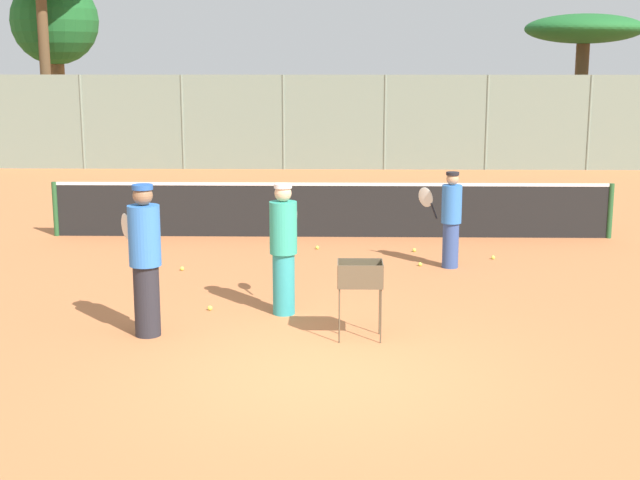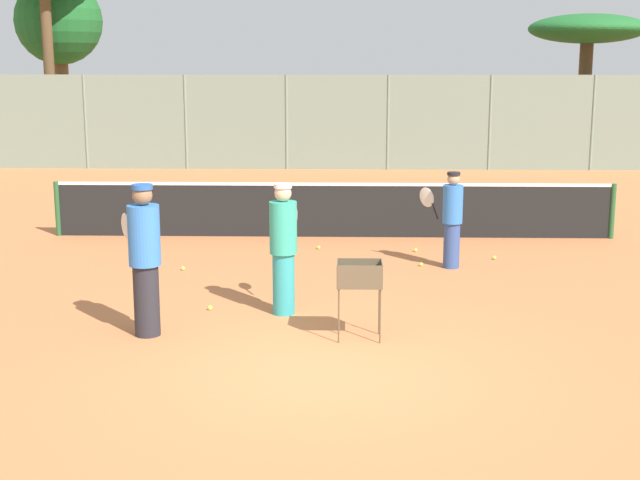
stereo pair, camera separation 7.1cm
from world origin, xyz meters
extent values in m
plane|color=#C67242|center=(0.00, 0.00, 0.00)|extent=(80.00, 80.00, 0.00)
cylinder|color=#26592D|center=(-5.41, 7.64, 0.54)|extent=(0.10, 0.10, 1.07)
cylinder|color=#26592D|center=(5.41, 7.64, 0.54)|extent=(0.10, 0.10, 1.07)
cube|color=black|center=(0.00, 7.64, 0.51)|extent=(10.82, 0.01, 1.01)
cube|color=white|center=(0.00, 7.64, 1.04)|extent=(10.82, 0.02, 0.06)
cylinder|color=gray|center=(-7.86, 18.27, 1.46)|extent=(0.08, 0.08, 2.92)
cylinder|color=gray|center=(-4.71, 18.27, 1.46)|extent=(0.08, 0.08, 2.92)
cylinder|color=gray|center=(-1.57, 18.27, 1.46)|extent=(0.08, 0.08, 2.92)
cylinder|color=gray|center=(1.57, 18.27, 1.46)|extent=(0.08, 0.08, 2.92)
cylinder|color=gray|center=(4.71, 18.27, 1.46)|extent=(0.08, 0.08, 2.92)
cylinder|color=gray|center=(7.86, 18.27, 1.46)|extent=(0.08, 0.08, 2.92)
cube|color=gray|center=(0.00, 18.27, 1.46)|extent=(28.29, 0.01, 2.92)
cylinder|color=brown|center=(8.23, 20.89, 1.94)|extent=(0.44, 0.44, 3.88)
ellipsoid|color=#1E6028|center=(8.23, 20.89, 4.36)|extent=(3.87, 3.87, 0.97)
cylinder|color=brown|center=(-10.05, 23.10, 1.89)|extent=(0.51, 0.51, 3.78)
sphere|color=#1E6028|center=(-10.05, 23.10, 4.71)|extent=(3.10, 3.10, 3.10)
cylinder|color=brown|center=(-9.84, 21.12, 3.30)|extent=(0.36, 0.36, 6.59)
cylinder|color=#26262D|center=(-2.26, 1.31, 0.46)|extent=(0.32, 0.32, 0.91)
cylinder|color=blue|center=(-2.26, 1.31, 1.29)|extent=(0.40, 0.40, 0.76)
sphere|color=#8C6647|center=(-2.26, 1.31, 1.79)|extent=(0.25, 0.25, 0.25)
cylinder|color=#2659B2|center=(-2.26, 1.31, 1.90)|extent=(0.26, 0.26, 0.06)
cylinder|color=black|center=(-2.49, 1.61, 1.10)|extent=(0.11, 0.14, 0.27)
ellipsoid|color=silver|center=(-2.60, 1.77, 1.32)|extent=(0.26, 0.34, 0.43)
cylinder|color=teal|center=(-0.60, 2.31, 0.43)|extent=(0.30, 0.30, 0.85)
cylinder|color=teal|center=(-0.60, 2.31, 1.21)|extent=(0.37, 0.37, 0.71)
sphere|color=#DBB28C|center=(-0.60, 2.31, 1.68)|extent=(0.23, 0.23, 0.23)
cylinder|color=white|center=(-0.60, 2.31, 1.77)|extent=(0.24, 0.24, 0.06)
cylinder|color=black|center=(-0.52, 2.67, 1.03)|extent=(0.06, 0.15, 0.27)
ellipsoid|color=silver|center=(-0.48, 2.84, 1.25)|extent=(0.12, 0.39, 0.43)
cylinder|color=#334C8C|center=(2.02, 5.11, 0.38)|extent=(0.27, 0.27, 0.76)
cylinder|color=blue|center=(2.02, 5.11, 1.08)|extent=(0.33, 0.33, 0.63)
sphere|color=tan|center=(2.02, 5.11, 1.50)|extent=(0.21, 0.21, 0.21)
cylinder|color=black|center=(2.02, 5.11, 1.58)|extent=(0.22, 0.22, 0.05)
cylinder|color=black|center=(1.75, 5.33, 0.92)|extent=(0.13, 0.12, 0.27)
ellipsoid|color=silver|center=(1.62, 5.44, 1.14)|extent=(0.33, 0.28, 0.43)
cylinder|color=brown|center=(0.16, 1.06, 0.34)|extent=(0.02, 0.02, 0.69)
cylinder|color=brown|center=(0.67, 1.06, 0.34)|extent=(0.02, 0.02, 0.69)
cylinder|color=brown|center=(0.16, 1.42, 0.34)|extent=(0.02, 0.02, 0.69)
cylinder|color=brown|center=(0.67, 1.42, 0.34)|extent=(0.02, 0.02, 0.69)
cube|color=brown|center=(0.42, 1.24, 0.69)|extent=(0.55, 0.40, 0.01)
cube|color=brown|center=(0.42, 1.04, 0.84)|extent=(0.55, 0.01, 0.30)
cube|color=brown|center=(0.42, 1.44, 0.84)|extent=(0.55, 0.01, 0.30)
cube|color=brown|center=(0.14, 1.24, 0.84)|extent=(0.01, 0.40, 0.30)
cube|color=brown|center=(0.69, 1.24, 0.84)|extent=(0.01, 0.40, 0.30)
sphere|color=#D1E54C|center=(0.47, 1.26, 0.73)|extent=(0.07, 0.07, 0.07)
sphere|color=#D1E54C|center=(0.57, 1.26, 0.78)|extent=(0.07, 0.07, 0.07)
sphere|color=#D1E54C|center=(0.51, 1.30, 0.73)|extent=(0.07, 0.07, 0.07)
sphere|color=#D1E54C|center=(0.53, 1.31, 0.78)|extent=(0.07, 0.07, 0.07)
sphere|color=#D1E54C|center=(0.22, 1.13, 0.78)|extent=(0.07, 0.07, 0.07)
sphere|color=#D1E54C|center=(0.22, 1.38, 0.78)|extent=(0.07, 0.07, 0.07)
sphere|color=#D1E54C|center=(0.42, 1.26, 0.78)|extent=(0.07, 0.07, 0.07)
sphere|color=#D1E54C|center=(0.61, 1.13, 0.78)|extent=(0.07, 0.07, 0.07)
sphere|color=#D1E54C|center=(0.31, 1.09, 0.73)|extent=(0.07, 0.07, 0.07)
sphere|color=#D1E54C|center=(0.25, 1.20, 0.73)|extent=(0.07, 0.07, 0.07)
sphere|color=#D1E54C|center=(2.85, 5.73, 0.03)|extent=(0.07, 0.07, 0.07)
sphere|color=#D1E54C|center=(1.52, 6.31, 0.03)|extent=(0.07, 0.07, 0.07)
sphere|color=#D1E54C|center=(1.53, 5.19, 0.03)|extent=(0.07, 0.07, 0.07)
sphere|color=#D1E54C|center=(-1.64, 2.45, 0.03)|extent=(0.07, 0.07, 0.07)
sphere|color=#D1E54C|center=(-0.24, 6.49, 0.03)|extent=(0.07, 0.07, 0.07)
sphere|color=#D1E54C|center=(-2.44, 4.79, 0.03)|extent=(0.07, 0.07, 0.07)
cube|color=#232328|center=(0.38, 22.01, 0.45)|extent=(4.20, 1.70, 0.90)
cube|color=#33383D|center=(0.18, 22.01, 1.25)|extent=(2.20, 1.50, 0.70)
camera|label=1|loc=(0.15, -9.45, 3.47)|focal=50.00mm
camera|label=2|loc=(0.22, -9.45, 3.47)|focal=50.00mm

